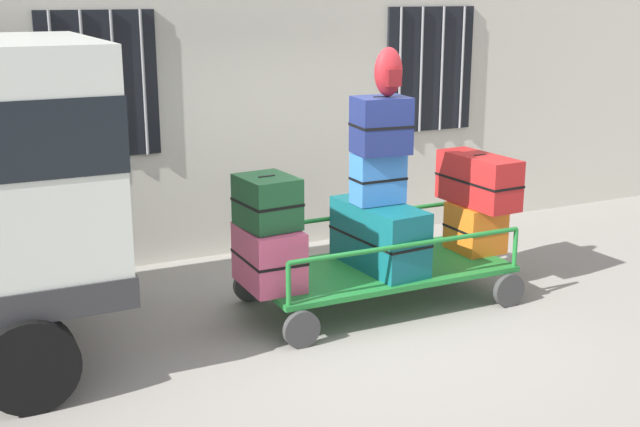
{
  "coord_description": "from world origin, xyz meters",
  "views": [
    {
      "loc": [
        -3.47,
        -6.29,
        2.93
      ],
      "look_at": [
        -0.31,
        0.24,
        0.98
      ],
      "focal_mm": 46.53,
      "sensor_mm": 36.0,
      "label": 1
    }
  ],
  "objects": [
    {
      "name": "suitcase_center_middle",
      "position": [
        1.45,
        0.27,
        1.11
      ],
      "size": [
        0.43,
        0.95,
        0.51
      ],
      "color": "#B21E1E",
      "rests_on": "suitcase_center_bottom"
    },
    {
      "name": "suitcase_center_bottom",
      "position": [
        1.45,
        0.28,
        0.62
      ],
      "size": [
        0.46,
        0.52,
        0.48
      ],
      "color": "orange",
      "rests_on": "luggage_cart"
    },
    {
      "name": "suitcase_left_bottom",
      "position": [
        -0.83,
        0.22,
        0.65
      ],
      "size": [
        0.47,
        0.7,
        0.54
      ],
      "color": "#CC4C72",
      "rests_on": "luggage_cart"
    },
    {
      "name": "cart_railing",
      "position": [
        0.31,
        0.24,
        0.7
      ],
      "size": [
        2.41,
        1.14,
        0.39
      ],
      "color": "#1E722D",
      "rests_on": "luggage_cart"
    },
    {
      "name": "suitcase_midleft_middle",
      "position": [
        0.31,
        0.28,
        1.24
      ],
      "size": [
        0.49,
        0.27,
        0.48
      ],
      "color": "#3372C6",
      "rests_on": "suitcase_midleft_bottom"
    },
    {
      "name": "suitcase_midleft_bottom",
      "position": [
        0.31,
        0.24,
        0.69
      ],
      "size": [
        0.56,
        1.1,
        0.62
      ],
      "color": "#0F5960",
      "rests_on": "luggage_cart"
    },
    {
      "name": "backpack",
      "position": [
        0.35,
        0.2,
        2.23
      ],
      "size": [
        0.27,
        0.22,
        0.44
      ],
      "color": "maroon",
      "rests_on": "suitcase_midleft_top"
    },
    {
      "name": "luggage_cart",
      "position": [
        0.31,
        0.24,
        0.32
      ],
      "size": [
        2.51,
        1.28,
        0.38
      ],
      "color": "#1E722D",
      "rests_on": "ground"
    },
    {
      "name": "suitcase_midleft_top",
      "position": [
        0.31,
        0.25,
        1.74
      ],
      "size": [
        0.53,
        0.44,
        0.53
      ],
      "color": "navy",
      "rests_on": "suitcase_midleft_middle"
    },
    {
      "name": "ground_plane",
      "position": [
        0.0,
        0.0,
        0.0
      ],
      "size": [
        40.0,
        40.0,
        0.0
      ],
      "primitive_type": "plane",
      "color": "gray"
    },
    {
      "name": "suitcase_left_middle",
      "position": [
        -0.83,
        0.24,
        1.15
      ],
      "size": [
        0.5,
        0.59,
        0.46
      ],
      "color": "#194C28",
      "rests_on": "suitcase_left_bottom"
    },
    {
      "name": "building_wall",
      "position": [
        0.0,
        2.52,
        2.5
      ],
      "size": [
        12.0,
        0.38,
        5.0
      ],
      "color": "beige",
      "rests_on": "ground"
    }
  ]
}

